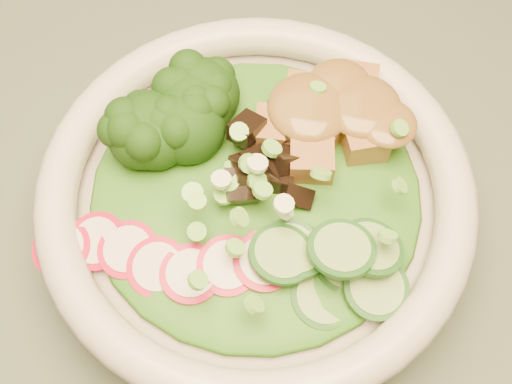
# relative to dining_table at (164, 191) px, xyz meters

# --- Properties ---
(floor) EXTENTS (4.00, 4.00, 0.00)m
(floor) POSITION_rel_dining_table_xyz_m (0.00, 0.00, -0.64)
(floor) COLOR #55321D
(floor) RESTS_ON ground
(dining_table) EXTENTS (1.20, 0.80, 0.75)m
(dining_table) POSITION_rel_dining_table_xyz_m (0.00, 0.00, 0.00)
(dining_table) COLOR black
(dining_table) RESTS_ON ground
(salad_bowl) EXTENTS (0.25, 0.25, 0.07)m
(salad_bowl) POSITION_rel_dining_table_xyz_m (0.09, -0.08, 0.15)
(salad_bowl) COLOR beige
(salad_bowl) RESTS_ON dining_table
(lettuce_bed) EXTENTS (0.19, 0.19, 0.02)m
(lettuce_bed) POSITION_rel_dining_table_xyz_m (0.09, -0.08, 0.17)
(lettuce_bed) COLOR #1A5812
(lettuce_bed) RESTS_ON salad_bowl
(broccoli_florets) EXTENTS (0.09, 0.08, 0.04)m
(broccoli_florets) POSITION_rel_dining_table_xyz_m (0.04, -0.04, 0.19)
(broccoli_florets) COLOR black
(broccoli_florets) RESTS_ON salad_bowl
(radish_slices) EXTENTS (0.11, 0.06, 0.02)m
(radish_slices) POSITION_rel_dining_table_xyz_m (0.06, -0.13, 0.17)
(radish_slices) COLOR #B60E30
(radish_slices) RESTS_ON salad_bowl
(cucumber_slices) EXTENTS (0.08, 0.08, 0.03)m
(cucumber_slices) POSITION_rel_dining_table_xyz_m (0.14, -0.11, 0.18)
(cucumber_slices) COLOR #84B464
(cucumber_slices) RESTS_ON salad_bowl
(mushroom_heap) EXTENTS (0.08, 0.08, 0.04)m
(mushroom_heap) POSITION_rel_dining_table_xyz_m (0.10, -0.07, 0.18)
(mushroom_heap) COLOR black
(mushroom_heap) RESTS_ON salad_bowl
(tofu_cubes) EXTENTS (0.10, 0.08, 0.03)m
(tofu_cubes) POSITION_rel_dining_table_xyz_m (0.13, -0.03, 0.18)
(tofu_cubes) COLOR olive
(tofu_cubes) RESTS_ON salad_bowl
(peanut_sauce) EXTENTS (0.07, 0.05, 0.01)m
(peanut_sauce) POSITION_rel_dining_table_xyz_m (0.13, -0.03, 0.19)
(peanut_sauce) COLOR brown
(peanut_sauce) RESTS_ON tofu_cubes
(scallion_garnish) EXTENTS (0.18, 0.18, 0.02)m
(scallion_garnish) POSITION_rel_dining_table_xyz_m (0.09, -0.08, 0.19)
(scallion_garnish) COLOR #70C244
(scallion_garnish) RESTS_ON salad_bowl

